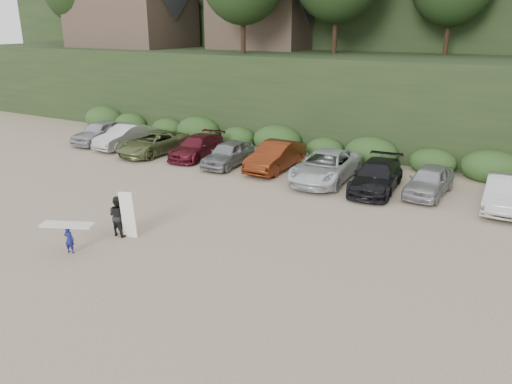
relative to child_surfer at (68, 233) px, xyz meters
The scene contains 4 objects.
ground 6.17m from the child_surfer, 31.99° to the left, with size 120.00×120.00×0.00m, color tan.
parked_cars 14.05m from the child_surfer, 69.99° to the left, with size 36.16×5.95×1.62m.
child_surfer is the anchor object (origin of this frame).
adult_surfer 2.17m from the child_surfer, 77.78° to the left, with size 1.27×0.63×1.96m.
Camera 1 is at (9.25, -14.50, 8.20)m, focal length 35.00 mm.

